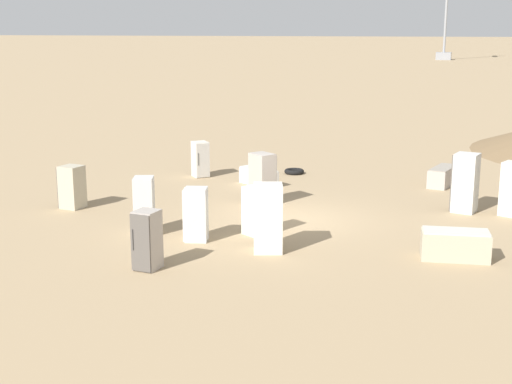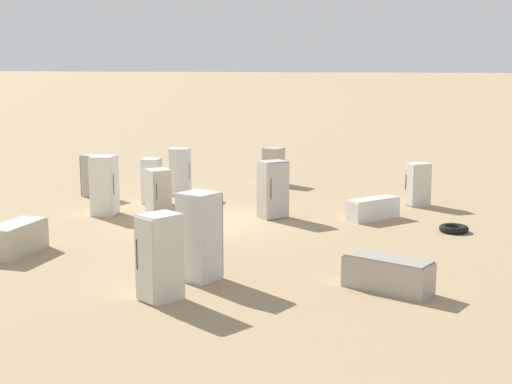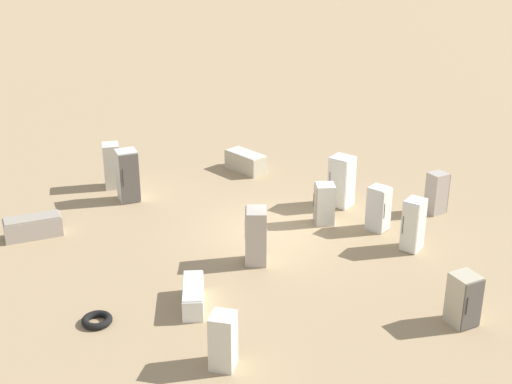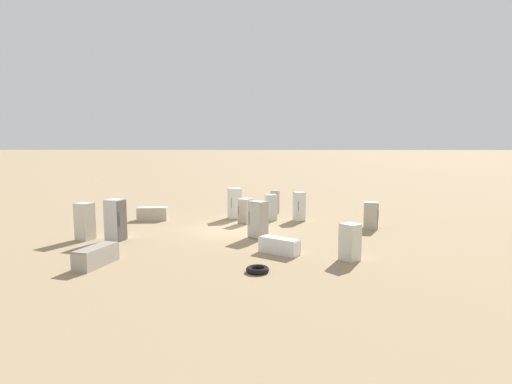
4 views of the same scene
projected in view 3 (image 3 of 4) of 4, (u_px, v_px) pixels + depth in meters
ground_plane at (271, 230)px, 23.98m from camera, size 1000.00×1000.00×0.00m
discarded_fridge_0 at (256, 236)px, 21.62m from camera, size 0.98×1.01×1.76m
discarded_fridge_1 at (324, 204)px, 24.26m from camera, size 0.88×0.87×1.42m
discarded_fridge_2 at (379, 208)px, 23.78m from camera, size 0.71×0.77×1.53m
discarded_fridge_3 at (33, 227)px, 23.42m from camera, size 1.94×1.10×0.71m
discarded_fridge_4 at (193, 295)px, 19.52m from camera, size 1.39×1.74×0.65m
discarded_fridge_5 at (437, 193)px, 25.03m from camera, size 0.69×0.62×1.50m
discarded_fridge_6 at (223, 340)px, 16.90m from camera, size 0.88×0.87×1.43m
discarded_fridge_7 at (413, 225)px, 22.42m from camera, size 0.85×0.74×1.70m
discarded_fridge_8 at (128, 176)px, 25.96m from camera, size 0.87×0.90×1.93m
discarded_fridge_9 at (341, 181)px, 25.56m from camera, size 0.93×0.94×1.85m
discarded_fridge_10 at (112, 166)px, 27.18m from camera, size 0.85×0.94×1.74m
discarded_fridge_11 at (246, 162)px, 28.94m from camera, size 0.97×1.82×0.78m
discarded_fridge_12 at (464, 300)px, 18.58m from camera, size 0.76×0.81×1.43m
scrap_tire at (97, 320)px, 18.81m from camera, size 0.82×0.82×0.19m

